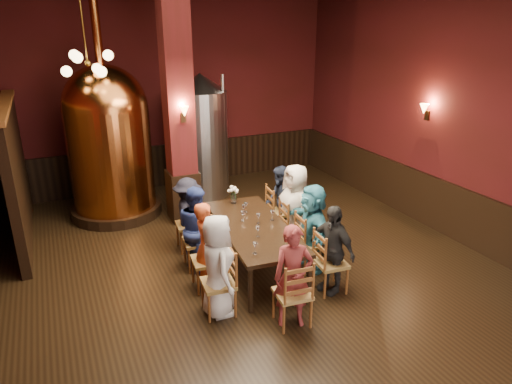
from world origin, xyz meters
name	(u,v)px	position (x,y,z in m)	size (l,w,h in m)	color
room	(255,139)	(0.00, 0.00, 2.25)	(10.00, 10.02, 4.50)	black
wainscot_right	(450,210)	(3.96, 0.00, 0.50)	(0.08, 9.90, 1.00)	black
wainscot_back	(171,164)	(0.00, 4.96, 0.50)	(7.90, 0.08, 1.00)	black
column	(178,108)	(-0.30, 2.80, 2.25)	(0.58, 0.58, 4.50)	#470F13
partition	(17,175)	(-3.20, 3.20, 1.20)	(0.22, 3.50, 2.40)	black
pendant_cluster	(88,63)	(-1.80, 2.90, 3.10)	(0.90, 0.90, 1.70)	#A57226
sconce_wall	(428,111)	(3.90, 0.80, 2.20)	(0.20, 0.20, 0.36)	black
sconce_column	(183,113)	(-0.30, 2.50, 2.20)	(0.20, 0.20, 0.36)	black
dining_table	(254,229)	(0.16, 0.40, 0.69)	(1.22, 2.48, 0.75)	black
chair_0	(218,283)	(-0.78, -0.51, 0.46)	(0.46, 0.46, 0.92)	brown
person_0	(218,266)	(-0.78, -0.51, 0.72)	(0.71, 0.46, 1.44)	white
chair_1	(207,260)	(-0.72, 0.15, 0.46)	(0.46, 0.46, 0.92)	brown
person_1	(206,246)	(-0.72, 0.15, 0.69)	(0.50, 0.33, 1.37)	#C34821
chair_2	(197,241)	(-0.65, 0.81, 0.46)	(0.46, 0.46, 0.92)	brown
person_2	(197,228)	(-0.65, 0.81, 0.69)	(0.67, 0.33, 1.38)	navy
chair_3	(189,224)	(-0.59, 1.48, 0.46)	(0.46, 0.46, 0.92)	brown
person_3	(188,214)	(-0.59, 1.48, 0.65)	(0.84, 0.48, 1.30)	black
chair_4	(331,262)	(0.91, -0.68, 0.46)	(0.46, 0.46, 0.92)	brown
person_4	(332,249)	(0.91, -0.68, 0.68)	(0.80, 0.33, 1.36)	black
chair_5	(311,243)	(0.98, -0.01, 0.46)	(0.46, 0.46, 0.92)	brown
person_5	(312,228)	(0.98, -0.01, 0.72)	(1.34, 0.43, 1.44)	teal
chair_6	(294,226)	(1.04, 0.65, 0.46)	(0.46, 0.46, 0.92)	brown
person_6	(295,209)	(1.04, 0.65, 0.78)	(0.77, 0.50, 1.57)	silver
chair_7	(280,212)	(1.10, 1.31, 0.46)	(0.46, 0.46, 0.92)	brown
person_7	(280,202)	(1.10, 1.31, 0.66)	(0.65, 0.32, 1.33)	#1B2337
chair_8	(292,293)	(0.02, -1.14, 0.46)	(0.46, 0.46, 0.92)	brown
person_8	(293,277)	(0.02, -1.14, 0.70)	(0.51, 0.34, 1.40)	maroon
copper_kettle	(109,140)	(-1.51, 3.61, 1.56)	(2.10, 2.10, 4.29)	black
steel_vessel	(202,136)	(0.51, 3.96, 1.37)	(1.38, 1.38, 2.74)	#B2B2B7
rose_vase	(234,192)	(0.22, 1.40, 0.96)	(0.19, 0.19, 0.33)	white
wine_glass_0	(291,238)	(0.40, -0.39, 0.83)	(0.07, 0.07, 0.17)	white
wine_glass_1	(258,219)	(0.26, 0.43, 0.83)	(0.07, 0.07, 0.17)	white
wine_glass_2	(290,242)	(0.32, -0.49, 0.83)	(0.07, 0.07, 0.17)	white
wine_glass_3	(272,215)	(0.52, 0.46, 0.83)	(0.07, 0.07, 0.17)	white
wine_glass_4	(255,248)	(-0.21, -0.46, 0.83)	(0.07, 0.07, 0.17)	white
wine_glass_5	(244,210)	(0.19, 0.86, 0.83)	(0.07, 0.07, 0.17)	white
wine_glass_6	(243,216)	(0.07, 0.63, 0.83)	(0.07, 0.07, 0.17)	white
wine_glass_7	(246,208)	(0.26, 0.93, 0.83)	(0.07, 0.07, 0.17)	white
wine_glass_8	(258,232)	(0.05, 0.00, 0.83)	(0.07, 0.07, 0.17)	white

